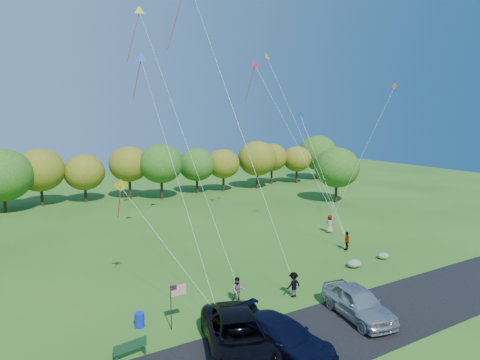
# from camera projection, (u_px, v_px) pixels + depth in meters

# --- Properties ---
(ground) EXTENTS (140.00, 140.00, 0.00)m
(ground) POSITION_uv_depth(u_px,v_px,m) (299.00, 301.00, 27.28)
(ground) COLOR #285718
(ground) RESTS_ON ground
(asphalt_lane) EXTENTS (44.00, 6.00, 0.06)m
(asphalt_lane) POSITION_uv_depth(u_px,v_px,m) (344.00, 327.00, 23.88)
(asphalt_lane) COLOR black
(asphalt_lane) RESTS_ON ground
(treeline) EXTENTS (77.35, 28.17, 8.56)m
(treeline) POSITION_uv_depth(u_px,v_px,m) (115.00, 169.00, 56.60)
(treeline) COLOR #392714
(treeline) RESTS_ON ground
(minivan_dark) EXTENTS (5.25, 7.47, 1.89)m
(minivan_dark) POSITION_uv_depth(u_px,v_px,m) (238.00, 336.00, 21.04)
(minivan_dark) COLOR black
(minivan_dark) RESTS_ON asphalt_lane
(minivan_navy) EXTENTS (3.74, 6.35, 1.73)m
(minivan_navy) POSITION_uv_depth(u_px,v_px,m) (282.00, 337.00, 21.10)
(minivan_navy) COLOR black
(minivan_navy) RESTS_ON asphalt_lane
(minivan_silver) EXTENTS (3.08, 5.65, 1.82)m
(minivan_silver) POSITION_uv_depth(u_px,v_px,m) (358.00, 302.00, 24.91)
(minivan_silver) COLOR #AFB4BB
(minivan_silver) RESTS_ON asphalt_lane
(flyer_a) EXTENTS (0.68, 0.60, 1.56)m
(flyer_a) POSITION_uv_depth(u_px,v_px,m) (218.00, 319.00, 23.30)
(flyer_a) COLOR #4C4C59
(flyer_a) RESTS_ON ground
(flyer_b) EXTENTS (1.01, 0.95, 1.66)m
(flyer_b) POSITION_uv_depth(u_px,v_px,m) (238.00, 290.00, 27.01)
(flyer_b) COLOR #4C4C59
(flyer_b) RESTS_ON ground
(flyer_c) EXTENTS (1.10, 0.66, 1.67)m
(flyer_c) POSITION_uv_depth(u_px,v_px,m) (294.00, 285.00, 27.84)
(flyer_c) COLOR #4C4C59
(flyer_c) RESTS_ON ground
(flyer_d) EXTENTS (1.06, 0.83, 1.67)m
(flyer_d) POSITION_uv_depth(u_px,v_px,m) (347.00, 241.00, 37.49)
(flyer_d) COLOR #4C4C59
(flyer_d) RESTS_ON ground
(flyer_e) EXTENTS (1.05, 1.04, 1.83)m
(flyer_e) POSITION_uv_depth(u_px,v_px,m) (330.00, 224.00, 42.92)
(flyer_e) COLOR #4C4C59
(flyer_e) RESTS_ON ground
(park_bench) EXTENTS (1.70, 0.54, 0.94)m
(park_bench) POSITION_uv_depth(u_px,v_px,m) (130.00, 349.00, 20.85)
(park_bench) COLOR #174021
(park_bench) RESTS_ON ground
(trash_barrel) EXTENTS (0.55, 0.55, 0.82)m
(trash_barrel) POSITION_uv_depth(u_px,v_px,m) (140.00, 320.00, 23.94)
(trash_barrel) COLOR #0C28B4
(trash_barrel) RESTS_ON ground
(flag_assembly) EXTENTS (0.95, 0.62, 2.57)m
(flag_assembly) POSITION_uv_depth(u_px,v_px,m) (176.00, 296.00, 23.55)
(flag_assembly) COLOR black
(flag_assembly) RESTS_ON ground
(boulder_near) EXTENTS (1.22, 0.96, 0.61)m
(boulder_near) POSITION_uv_depth(u_px,v_px,m) (354.00, 264.00, 33.31)
(boulder_near) COLOR gray
(boulder_near) RESTS_ON ground
(boulder_far) EXTENTS (0.98, 0.82, 0.51)m
(boulder_far) POSITION_uv_depth(u_px,v_px,m) (383.00, 256.00, 35.29)
(boulder_far) COLOR gray
(boulder_far) RESTS_ON ground
(kites_aloft) EXTENTS (27.66, 13.28, 16.24)m
(kites_aloft) POSITION_uv_depth(u_px,v_px,m) (204.00, 41.00, 37.64)
(kites_aloft) COLOR orange
(kites_aloft) RESTS_ON ground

